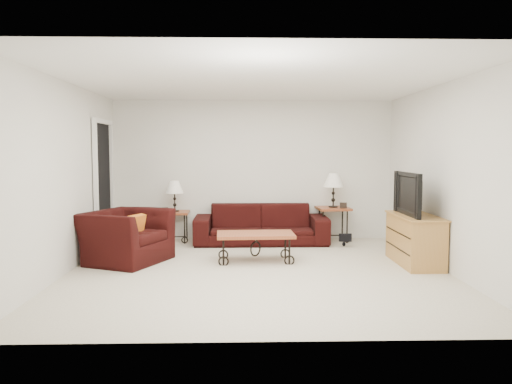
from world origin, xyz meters
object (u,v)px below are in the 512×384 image
side_table_right (333,224)px  coffee_table (255,247)px  sofa (261,224)px  lamp_right (333,190)px  lamp_left (175,196)px  armchair (126,236)px  backpack (344,234)px  television (414,194)px  side_table_left (175,227)px  tv_stand (415,240)px

side_table_right → coffee_table: bearing=-131.3°
sofa → lamp_right: lamp_right is taller
coffee_table → side_table_right: bearing=48.7°
lamp_left → lamp_right: size_ratio=0.89×
sofa → coffee_table: bearing=-95.3°
coffee_table → armchair: armchair is taller
sofa → backpack: bearing=-13.1°
television → backpack: size_ratio=2.57×
television → lamp_right: bearing=-156.5°
lamp_right → armchair: bearing=-154.0°
sofa → armchair: 2.45m
sofa → backpack: sofa is taller
lamp_left → lamp_right: 2.79m
side_table_right → lamp_left: (-2.79, -0.00, 0.50)m
side_table_left → lamp_left: lamp_left is taller
lamp_left → television: size_ratio=0.51×
side_table_right → backpack: side_table_right is taller
backpack → tv_stand: bearing=-56.1°
lamp_left → tv_stand: bearing=-27.1°
coffee_table → backpack: (1.51, 1.11, -0.00)m
side_table_left → backpack: bearing=-9.9°
coffee_table → tv_stand: tv_stand is taller
lamp_left → tv_stand: 4.09m
television → lamp_left: bearing=-117.3°
coffee_table → tv_stand: 2.26m
side_table_left → backpack: 2.93m
tv_stand → side_table_left: bearing=152.9°
sofa → tv_stand: tv_stand is taller
lamp_right → television: bearing=-66.5°
armchair → sofa: bearing=-30.8°
sofa → lamp_left: lamp_left is taller
armchair → tv_stand: size_ratio=0.98×
sofa → coffee_table: sofa is taller
tv_stand → backpack: tv_stand is taller
lamp_left → lamp_right: lamp_right is taller
lamp_left → tv_stand: (3.61, -1.85, -0.46)m
side_table_left → coffee_table: (1.37, -1.61, -0.06)m
television → backpack: bearing=-152.4°
backpack → side_table_left: bearing=175.8°
side_table_right → backpack: size_ratio=1.48×
side_table_left → television: bearing=-27.3°
sofa → television: television is taller
side_table_left → coffee_table: bearing=-49.6°
side_table_left → armchair: 1.67m
sofa → lamp_right: 1.42m
side_table_left → backpack: (2.89, -0.50, -0.07)m
side_table_left → lamp_right: 2.86m
side_table_right → tv_stand: size_ratio=0.52×
side_table_right → armchair: bearing=-154.0°
tv_stand → armchair: bearing=176.4°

